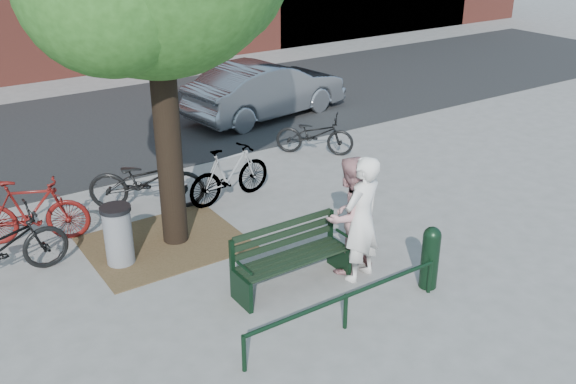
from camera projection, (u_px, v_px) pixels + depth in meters
ground at (293, 286)px, 9.19m from camera, size 90.00×90.00×0.00m
dirt_pit at (165, 243)px, 10.34m from camera, size 2.40×2.00×0.02m
road at (96, 129)px, 15.63m from camera, size 40.00×7.00×0.01m
park_bench at (289, 255)px, 9.05m from camera, size 1.74×0.54×0.97m
guard_railing at (346, 301)px, 8.12m from camera, size 3.06×0.06×0.51m
person_left at (362, 219)px, 9.04m from camera, size 0.78×0.60×1.89m
person_right at (349, 215)px, 9.26m from camera, size 0.97×0.81×1.78m
bollard at (430, 255)px, 8.98m from camera, size 0.25×0.25×0.95m
litter_bin at (118, 235)px, 9.59m from camera, size 0.46×0.46×0.95m
bicycle_b at (31, 211)px, 10.19m from camera, size 1.86×1.19×1.09m
bicycle_c at (146, 180)px, 11.37m from camera, size 2.12×1.64×1.07m
bicycle_d at (230, 174)px, 11.67m from camera, size 1.78×0.68×1.04m
bicycle_e at (315, 134)px, 13.92m from camera, size 1.64×1.60×0.89m
parked_car at (266, 89)px, 16.32m from camera, size 4.51×2.14×1.43m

